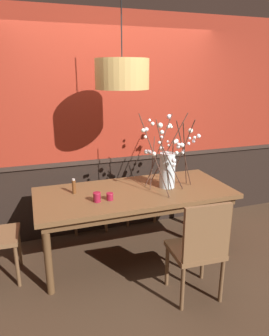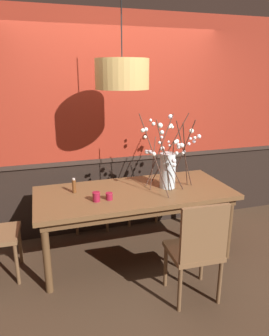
{
  "view_description": "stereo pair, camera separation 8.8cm",
  "coord_description": "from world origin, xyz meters",
  "px_view_note": "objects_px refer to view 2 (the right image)",
  "views": [
    {
      "loc": [
        -1.02,
        -2.96,
        1.98
      ],
      "look_at": [
        0.0,
        0.0,
        1.03
      ],
      "focal_mm": 33.22,
      "sensor_mm": 36.0,
      "label": 1
    },
    {
      "loc": [
        -0.93,
        -2.98,
        1.98
      ],
      "look_at": [
        0.0,
        0.0,
        1.03
      ],
      "focal_mm": 33.22,
      "sensor_mm": 36.0,
      "label": 2
    }
  ],
  "objects_px": {
    "chair_far_side_left": "(90,188)",
    "condiment_bottle": "(74,186)",
    "candle_holder_nearer_center": "(109,196)",
    "vase_with_blossoms": "(168,166)",
    "dining_table": "(134,198)",
    "chair_far_side_right": "(137,184)",
    "chair_near_side_right": "(197,247)",
    "pendant_lamp": "(122,74)",
    "candle_holder_nearer_edge": "(96,197)"
  },
  "relations": [
    {
      "from": "chair_near_side_right",
      "to": "vase_with_blossoms",
      "type": "bearing_deg",
      "value": 84.27
    },
    {
      "from": "candle_holder_nearer_center",
      "to": "dining_table",
      "type": "bearing_deg",
      "value": 26.57
    },
    {
      "from": "chair_near_side_right",
      "to": "condiment_bottle",
      "type": "relative_size",
      "value": 5.99
    },
    {
      "from": "dining_table",
      "to": "candle_holder_nearer_center",
      "type": "bearing_deg",
      "value": -153.43
    },
    {
      "from": "chair_far_side_right",
      "to": "candle_holder_nearer_center",
      "type": "height_order",
      "value": "chair_far_side_right"
    },
    {
      "from": "dining_table",
      "to": "pendant_lamp",
      "type": "relative_size",
      "value": 2.49
    },
    {
      "from": "vase_with_blossoms",
      "to": "candle_holder_nearer_center",
      "type": "distance_m",
      "value": 0.74
    },
    {
      "from": "chair_near_side_right",
      "to": "candle_holder_nearer_center",
      "type": "xyz_separation_m",
      "value": [
        -0.61,
        0.73,
        0.27
      ]
    },
    {
      "from": "candle_holder_nearer_edge",
      "to": "vase_with_blossoms",
      "type": "bearing_deg",
      "value": 11.12
    },
    {
      "from": "candle_holder_nearer_center",
      "to": "chair_far_side_right",
      "type": "bearing_deg",
      "value": 58.98
    },
    {
      "from": "chair_far_side_left",
      "to": "candle_holder_nearer_edge",
      "type": "xyz_separation_m",
      "value": [
        -0.09,
        -1.03,
        0.28
      ]
    },
    {
      "from": "chair_near_side_right",
      "to": "pendant_lamp",
      "type": "height_order",
      "value": "pendant_lamp"
    },
    {
      "from": "chair_far_side_left",
      "to": "pendant_lamp",
      "type": "distance_m",
      "value": 1.68
    },
    {
      "from": "pendant_lamp",
      "to": "condiment_bottle",
      "type": "bearing_deg",
      "value": 168.7
    },
    {
      "from": "chair_far_side_right",
      "to": "condiment_bottle",
      "type": "height_order",
      "value": "condiment_bottle"
    },
    {
      "from": "condiment_bottle",
      "to": "pendant_lamp",
      "type": "height_order",
      "value": "pendant_lamp"
    },
    {
      "from": "candle_holder_nearer_edge",
      "to": "pendant_lamp",
      "type": "height_order",
      "value": "pendant_lamp"
    },
    {
      "from": "dining_table",
      "to": "condiment_bottle",
      "type": "relative_size",
      "value": 12.92
    },
    {
      "from": "chair_near_side_right",
      "to": "pendant_lamp",
      "type": "xyz_separation_m",
      "value": [
        -0.41,
        0.92,
        1.44
      ]
    },
    {
      "from": "condiment_bottle",
      "to": "pendant_lamp",
      "type": "bearing_deg",
      "value": -11.3
    },
    {
      "from": "chair_far_side_right",
      "to": "pendant_lamp",
      "type": "height_order",
      "value": "pendant_lamp"
    },
    {
      "from": "chair_near_side_right",
      "to": "candle_holder_nearer_center",
      "type": "height_order",
      "value": "chair_near_side_right"
    },
    {
      "from": "dining_table",
      "to": "candle_holder_nearer_edge",
      "type": "bearing_deg",
      "value": -160.25
    },
    {
      "from": "dining_table",
      "to": "candle_holder_nearer_center",
      "type": "distance_m",
      "value": 0.37
    },
    {
      "from": "chair_far_side_left",
      "to": "candle_holder_nearer_center",
      "type": "height_order",
      "value": "chair_far_side_left"
    },
    {
      "from": "dining_table",
      "to": "chair_near_side_right",
      "type": "bearing_deg",
      "value": -71.55
    },
    {
      "from": "vase_with_blossoms",
      "to": "pendant_lamp",
      "type": "bearing_deg",
      "value": 176.39
    },
    {
      "from": "chair_near_side_right",
      "to": "candle_holder_nearer_center",
      "type": "relative_size",
      "value": 13.33
    },
    {
      "from": "dining_table",
      "to": "chair_near_side_right",
      "type": "relative_size",
      "value": 2.16
    },
    {
      "from": "chair_far_side_left",
      "to": "condiment_bottle",
      "type": "relative_size",
      "value": 5.95
    },
    {
      "from": "candle_holder_nearer_edge",
      "to": "pendant_lamp",
      "type": "relative_size",
      "value": 0.11
    },
    {
      "from": "dining_table",
      "to": "candle_holder_nearer_edge",
      "type": "xyz_separation_m",
      "value": [
        -0.45,
        -0.16,
        0.13
      ]
    },
    {
      "from": "chair_far_side_left",
      "to": "chair_near_side_right",
      "type": "bearing_deg",
      "value": -69.71
    },
    {
      "from": "candle_holder_nearer_center",
      "to": "condiment_bottle",
      "type": "xyz_separation_m",
      "value": [
        -0.31,
        0.29,
        0.04
      ]
    },
    {
      "from": "chair_far_side_left",
      "to": "chair_far_side_right",
      "type": "xyz_separation_m",
      "value": [
        0.67,
        0.03,
        -0.03
      ]
    },
    {
      "from": "dining_table",
      "to": "pendant_lamp",
      "type": "xyz_separation_m",
      "value": [
        -0.12,
        0.03,
        1.29
      ]
    },
    {
      "from": "dining_table",
      "to": "chair_far_side_right",
      "type": "distance_m",
      "value": 0.97
    },
    {
      "from": "chair_far_side_right",
      "to": "vase_with_blossoms",
      "type": "relative_size",
      "value": 1.09
    },
    {
      "from": "chair_far_side_right",
      "to": "pendant_lamp",
      "type": "xyz_separation_m",
      "value": [
        -0.44,
        -0.86,
        1.47
      ]
    },
    {
      "from": "vase_with_blossoms",
      "to": "candle_holder_nearer_edge",
      "type": "bearing_deg",
      "value": -168.88
    },
    {
      "from": "vase_with_blossoms",
      "to": "candle_holder_nearer_edge",
      "type": "distance_m",
      "value": 0.87
    },
    {
      "from": "chair_far_side_right",
      "to": "candle_holder_nearer_edge",
      "type": "distance_m",
      "value": 1.34
    },
    {
      "from": "chair_near_side_right",
      "to": "condiment_bottle",
      "type": "distance_m",
      "value": 1.41
    },
    {
      "from": "candle_holder_nearer_center",
      "to": "pendant_lamp",
      "type": "xyz_separation_m",
      "value": [
        0.2,
        0.19,
        1.17
      ]
    },
    {
      "from": "candle_holder_nearer_edge",
      "to": "chair_far_side_left",
      "type": "bearing_deg",
      "value": 84.83
    },
    {
      "from": "vase_with_blossoms",
      "to": "candle_holder_nearer_center",
      "type": "height_order",
      "value": "vase_with_blossoms"
    },
    {
      "from": "candle_holder_nearer_center",
      "to": "pendant_lamp",
      "type": "height_order",
      "value": "pendant_lamp"
    },
    {
      "from": "dining_table",
      "to": "condiment_bottle",
      "type": "bearing_deg",
      "value": 167.69
    },
    {
      "from": "chair_far_side_left",
      "to": "pendant_lamp",
      "type": "height_order",
      "value": "pendant_lamp"
    },
    {
      "from": "chair_far_side_left",
      "to": "candle_holder_nearer_center",
      "type": "bearing_deg",
      "value": -87.88
    }
  ]
}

